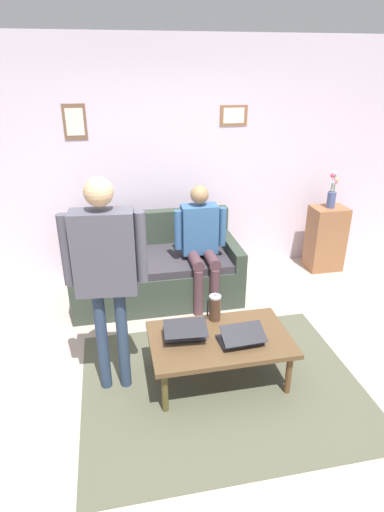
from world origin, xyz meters
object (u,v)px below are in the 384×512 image
couch (155,270)px  flower_vase (332,195)px  french_press (215,308)px  coffee_table (220,342)px  person_seated (201,239)px  laptop_left (241,338)px  side_shelf (326,238)px  laptop_center (185,331)px  person_standing (105,263)px

couch → flower_vase: 2.29m
couch → french_press: bearing=106.2°
coffee_table → person_seated: (-0.13, -1.28, 0.36)m
couch → french_press: 1.31m
coffee_table → laptop_left: 0.19m
side_shelf → french_press: bearing=39.6°
coffee_table → french_press: (-0.02, -0.26, 0.16)m
coffee_table → side_shelf: (-1.84, -1.77, 0.04)m
laptop_center → flower_vase: (-2.11, -1.70, 0.52)m
couch → side_shelf: bearing=-173.2°
coffee_table → person_standing: bearing=-5.5°
coffee_table → laptop_center: bearing=-14.0°
flower_vase → person_seated: 1.79m
coffee_table → person_seated: 1.34m
laptop_center → flower_vase: bearing=-141.2°
couch → person_seated: 0.67m
flower_vase → coffee_table: bearing=43.9°
couch → french_press: (-0.36, 1.24, 0.22)m
flower_vase → person_standing: person_standing is taller
side_shelf → flower_vase: size_ratio=1.87×
coffee_table → couch: bearing=-77.2°
laptop_left → person_seated: 1.40m
coffee_table → flower_vase: size_ratio=2.59×
laptop_center → coffee_table: bearing=166.0°
person_seated → french_press: bearing=84.1°
couch → laptop_center: (-0.07, 1.44, 0.15)m
coffee_table → side_shelf: side_shelf is taller
french_press → person_seated: bearing=-95.9°
laptop_left → person_seated: size_ratio=0.28×
laptop_center → french_press: 0.36m
french_press → flower_vase: 2.40m
french_press → laptop_center: bearing=33.2°
couch → laptop_left: bearing=106.9°
couch → flower_vase: flower_vase is taller
side_shelf → person_seated: size_ratio=0.63×
person_seated → coffee_table: bearing=84.4°
laptop_center → flower_vase: 2.76m
coffee_table → person_standing: person_standing is taller
couch → french_press: size_ratio=6.96×
coffee_table → person_seated: size_ratio=0.88×
laptop_center → side_shelf: 2.71m
laptop_center → french_press: french_press is taller
laptop_left → person_standing: bearing=-9.9°
laptop_center → flower_vase: size_ratio=0.83×
couch → coffee_table: 1.54m
laptop_left → french_press: size_ratio=1.37×
coffee_table → laptop_center: 0.30m
french_press → side_shelf: 2.36m
couch → person_seated: person_seated is taller
side_shelf → person_seated: person_seated is taller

